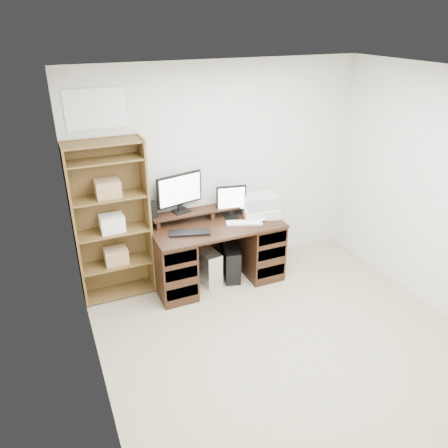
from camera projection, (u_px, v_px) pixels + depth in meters
room at (319, 245)px, 3.50m from camera, size 3.54×4.04×2.54m
desk at (217, 252)px, 5.15m from camera, size 1.50×0.70×0.75m
riser_shelf at (210, 210)px, 5.12m from camera, size 1.40×0.22×0.12m
monitor_wide at (180, 191)px, 4.93m from camera, size 0.56×0.19×0.45m
monitor_small at (231, 200)px, 5.10m from camera, size 0.35×0.16×0.39m
speaker at (152, 210)px, 4.84m from camera, size 0.10×0.10×0.19m
keyboard_black at (190, 233)px, 4.77m from camera, size 0.47×0.27×0.02m
keyboard_white at (244, 223)px, 5.01m from camera, size 0.43×0.25×0.02m
mouse at (263, 219)px, 5.08m from camera, size 0.12×0.10×0.04m
printer at (261, 212)px, 5.19m from camera, size 0.48×0.41×0.10m
basket at (261, 201)px, 5.13m from camera, size 0.40×0.31×0.16m
tower_silver at (207, 266)px, 5.22m from camera, size 0.24×0.44×0.42m
tower_black at (231, 262)px, 5.29m from camera, size 0.28×0.44×0.41m
bookshelf at (111, 221)px, 4.69m from camera, size 0.80×0.30×1.80m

